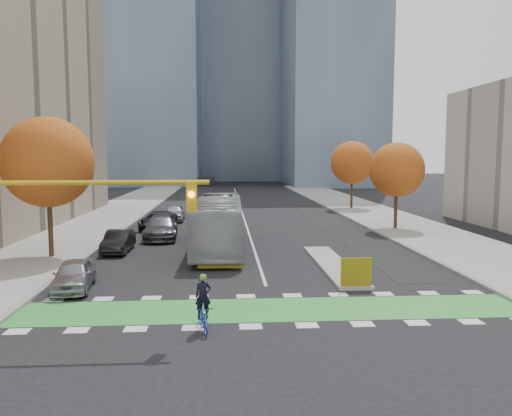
{
  "coord_description": "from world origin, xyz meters",
  "views": [
    {
      "loc": [
        -1.91,
        -17.4,
        5.98
      ],
      "look_at": [
        -0.07,
        11.09,
        3.0
      ],
      "focal_mm": 35.0,
      "sensor_mm": 36.0,
      "label": 1
    }
  ],
  "objects": [
    {
      "name": "bike_lane_paint",
      "position": [
        7.5,
        30.0,
        0.01
      ],
      "size": [
        2.5,
        50.0,
        0.01
      ],
      "primitive_type": "cube",
      "color": "black",
      "rests_on": "ground"
    },
    {
      "name": "parked_car_a",
      "position": [
        -8.66,
        5.0,
        0.68
      ],
      "size": [
        2.03,
        4.12,
        1.35
      ],
      "primitive_type": "imported",
      "rotation": [
        0.0,
        0.0,
        0.11
      ],
      "color": "gray",
      "rests_on": "ground"
    },
    {
      "name": "parked_car_b",
      "position": [
        -8.51,
        13.78,
        0.69
      ],
      "size": [
        1.45,
        4.17,
        1.37
      ],
      "primitive_type": "imported",
      "rotation": [
        0.0,
        0.0,
        -0.0
      ],
      "color": "black",
      "rests_on": "ground"
    },
    {
      "name": "curb_west",
      "position": [
        -10.0,
        20.0,
        0.07
      ],
      "size": [
        0.3,
        120.0,
        0.16
      ],
      "primitive_type": "cube",
      "color": "gray",
      "rests_on": "ground"
    },
    {
      "name": "cyclist",
      "position": [
        -2.65,
        -0.64,
        0.66
      ],
      "size": [
        0.91,
        1.79,
        1.98
      ],
      "rotation": [
        0.0,
        0.0,
        0.19
      ],
      "color": "#22359C",
      "rests_on": "ground"
    },
    {
      "name": "tower_ne",
      "position": [
        20.0,
        85.0,
        30.0
      ],
      "size": [
        18.0,
        24.0,
        60.0
      ],
      "primitive_type": "cube",
      "color": "#47566B",
      "rests_on": "ground"
    },
    {
      "name": "sidewalk_west",
      "position": [
        -13.5,
        20.0,
        0.07
      ],
      "size": [
        7.0,
        120.0,
        0.15
      ],
      "primitive_type": "cube",
      "color": "gray",
      "rests_on": "ground"
    },
    {
      "name": "sidewalk_east",
      "position": [
        13.5,
        20.0,
        0.07
      ],
      "size": [
        7.0,
        120.0,
        0.15
      ],
      "primitive_type": "cube",
      "color": "gray",
      "rests_on": "ground"
    },
    {
      "name": "centre_line",
      "position": [
        0.0,
        40.0,
        0.01
      ],
      "size": [
        0.15,
        70.0,
        0.01
      ],
      "primitive_type": "cube",
      "color": "silver",
      "rests_on": "ground"
    },
    {
      "name": "median_island",
      "position": [
        4.0,
        9.0,
        0.08
      ],
      "size": [
        1.6,
        10.0,
        0.16
      ],
      "primitive_type": "cube",
      "color": "gray",
      "rests_on": "ground"
    },
    {
      "name": "parked_car_e",
      "position": [
        -6.5,
        28.78,
        0.76
      ],
      "size": [
        1.89,
        4.48,
        1.51
      ],
      "primitive_type": "imported",
      "rotation": [
        0.0,
        0.0,
        0.02
      ],
      "color": "#9D9DA2",
      "rests_on": "ground"
    },
    {
      "name": "bike_crossing",
      "position": [
        0.0,
        1.5,
        0.01
      ],
      "size": [
        20.0,
        3.0,
        0.01
      ],
      "primitive_type": "cube",
      "color": "green",
      "rests_on": "ground"
    },
    {
      "name": "tree_east_far",
      "position": [
        12.5,
        38.0,
        5.24
      ],
      "size": [
        4.8,
        4.8,
        7.65
      ],
      "color": "#332114",
      "rests_on": "ground"
    },
    {
      "name": "parked_car_d",
      "position": [
        -7.35,
        23.78,
        0.72
      ],
      "size": [
        2.88,
        5.41,
        1.45
      ],
      "primitive_type": "imported",
      "rotation": [
        0.0,
        0.0,
        -0.1
      ],
      "color": "black",
      "rests_on": "ground"
    },
    {
      "name": "tower_nw",
      "position": [
        -18.0,
        90.0,
        35.0
      ],
      "size": [
        22.0,
        22.0,
        70.0
      ],
      "primitive_type": "cube",
      "color": "#47566B",
      "rests_on": "ground"
    },
    {
      "name": "curb_east",
      "position": [
        10.0,
        20.0,
        0.07
      ],
      "size": [
        0.3,
        120.0,
        0.16
      ],
      "primitive_type": "cube",
      "color": "gray",
      "rests_on": "ground"
    },
    {
      "name": "tree_west",
      "position": [
        -12.0,
        12.0,
        5.62
      ],
      "size": [
        5.2,
        5.2,
        8.22
      ],
      "color": "#332114",
      "rests_on": "ground"
    },
    {
      "name": "tree_east_near",
      "position": [
        12.0,
        22.0,
        4.86
      ],
      "size": [
        4.4,
        4.4,
        7.08
      ],
      "color": "#332114",
      "rests_on": "ground"
    },
    {
      "name": "ground",
      "position": [
        0.0,
        0.0,
        0.0
      ],
      "size": [
        300.0,
        300.0,
        0.0
      ],
      "primitive_type": "plane",
      "color": "black",
      "rests_on": "ground"
    },
    {
      "name": "tower_far",
      "position": [
        -4.0,
        140.0,
        40.0
      ],
      "size": [
        26.0,
        26.0,
        80.0
      ],
      "primitive_type": "cube",
      "color": "#47566B",
      "rests_on": "ground"
    },
    {
      "name": "hazard_board",
      "position": [
        4.0,
        4.2,
        0.8
      ],
      "size": [
        1.4,
        0.12,
        1.3
      ],
      "primitive_type": "cube",
      "color": "yellow",
      "rests_on": "median_island"
    },
    {
      "name": "parked_car_c",
      "position": [
        -6.5,
        18.78,
        0.83
      ],
      "size": [
        2.67,
        5.83,
        1.65
      ],
      "primitive_type": "imported",
      "rotation": [
        0.0,
        0.0,
        0.06
      ],
      "color": "#4C4C51",
      "rests_on": "ground"
    },
    {
      "name": "bus",
      "position": [
        -2.25,
        14.14,
        1.71
      ],
      "size": [
        3.14,
        12.32,
        3.42
      ],
      "primitive_type": "imported",
      "rotation": [
        0.0,
        0.0,
        -0.02
      ],
      "color": "#999EA0",
      "rests_on": "ground"
    },
    {
      "name": "traffic_signal_west",
      "position": [
        -7.93,
        -0.51,
        4.03
      ],
      "size": [
        8.53,
        0.56,
        5.2
      ],
      "color": "#BF9914",
      "rests_on": "ground"
    }
  ]
}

